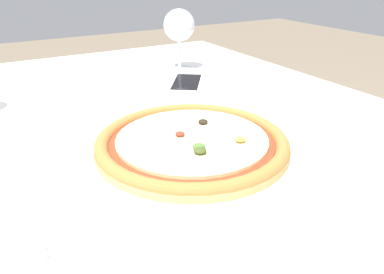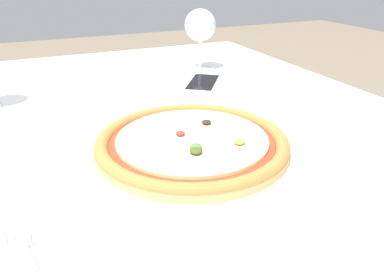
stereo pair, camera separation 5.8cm
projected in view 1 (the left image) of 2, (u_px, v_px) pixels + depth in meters
name	position (u px, v px, depth m)	size (l,w,h in m)	color
dining_table	(117.00, 156.00, 0.76)	(1.11, 1.16, 0.72)	brown
pizza_plate	(192.00, 145.00, 0.58)	(0.35, 0.35, 0.04)	white
fork	(47.00, 274.00, 0.36)	(0.06, 0.17, 0.00)	silver
wine_glass_far_left	(179.00, 27.00, 1.00)	(0.08, 0.08, 0.16)	silver
cell_phone	(187.00, 84.00, 0.91)	(0.14, 0.16, 0.01)	white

